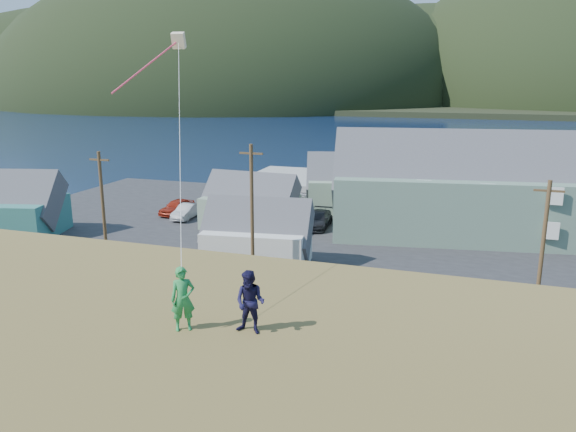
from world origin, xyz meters
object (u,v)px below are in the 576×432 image
(kite_flyer_navy, at_px, (250,302))
(shed_white, at_px, (258,236))
(shed_palegreen_far, at_px, (359,184))
(kite_flyer_green, at_px, (183,299))
(wharf, at_px, (344,182))
(lodge, at_px, (522,190))
(shed_teal, at_px, (8,207))
(shed_palegreen_near, at_px, (250,203))

(kite_flyer_navy, bearing_deg, shed_white, 112.60)
(shed_palegreen_far, height_order, kite_flyer_green, kite_flyer_green)
(wharf, xyz_separation_m, lodge, (20.15, -20.10, 3.96))
(shed_white, distance_m, kite_flyer_navy, 26.71)
(shed_teal, distance_m, kite_flyer_green, 41.32)
(shed_palegreen_far, xyz_separation_m, kite_flyer_green, (3.96, -45.44, 5.24))
(lodge, height_order, shed_palegreen_near, lodge)
(shed_palegreen_near, bearing_deg, kite_flyer_green, -67.36)
(wharf, xyz_separation_m, kite_flyer_green, (8.59, -59.24, 7.65))
(shed_palegreen_near, relative_size, kite_flyer_green, 5.04)
(shed_white, xyz_separation_m, shed_palegreen_far, (3.57, 20.66, 0.42))
(shed_palegreen_near, height_order, kite_flyer_green, kite_flyer_green)
(shed_teal, distance_m, kite_flyer_navy, 42.48)
(shed_teal, xyz_separation_m, shed_white, (24.27, -1.06, -0.24))
(shed_palegreen_far, distance_m, kite_flyer_green, 45.91)
(lodge, height_order, shed_teal, lodge)
(shed_palegreen_near, height_order, shed_white, same)
(wharf, bearing_deg, shed_teal, -124.78)
(lodge, distance_m, shed_palegreen_near, 24.27)
(kite_flyer_green, distance_m, kite_flyer_navy, 1.84)
(lodge, distance_m, shed_teal, 45.38)
(kite_flyer_green, bearing_deg, shed_teal, 108.06)
(shed_teal, relative_size, kite_flyer_green, 5.76)
(shed_teal, height_order, shed_white, shed_teal)
(lodge, relative_size, shed_palegreen_far, 2.72)
(shed_teal, xyz_separation_m, kite_flyer_green, (31.79, -25.84, 5.42))
(shed_teal, bearing_deg, shed_white, -16.21)
(wharf, bearing_deg, shed_palegreen_near, -98.71)
(shed_palegreen_near, xyz_separation_m, shed_palegreen_far, (8.33, 10.31, 0.46))
(kite_flyer_green, bearing_deg, shed_white, 74.06)
(wharf, height_order, lodge, lodge)
(lodge, bearing_deg, kite_flyer_green, -115.39)
(shed_teal, distance_m, shed_palegreen_far, 34.04)
(kite_flyer_green, bearing_deg, shed_palegreen_near, 76.45)
(shed_teal, bearing_deg, lodge, 3.35)
(wharf, relative_size, kite_flyer_navy, 14.85)
(shed_white, xyz_separation_m, kite_flyer_green, (7.53, -24.78, 5.66))
(kite_flyer_navy, bearing_deg, shed_teal, 144.53)
(shed_palegreen_far, bearing_deg, kite_flyer_green, -99.27)
(lodge, xyz_separation_m, shed_white, (-19.09, -14.36, -1.97))
(lodge, distance_m, shed_white, 23.97)
(shed_palegreen_near, bearing_deg, shed_palegreen_far, 54.43)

